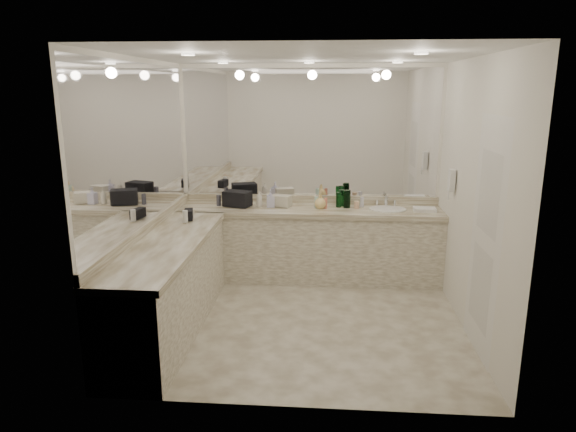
# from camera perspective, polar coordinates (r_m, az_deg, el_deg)

# --- Properties ---
(floor) EXTENTS (3.20, 3.20, 0.00)m
(floor) POSITION_cam_1_polar(r_m,az_deg,el_deg) (5.39, 1.71, -11.41)
(floor) COLOR beige
(floor) RESTS_ON ground
(ceiling) EXTENTS (3.20, 3.20, 0.00)m
(ceiling) POSITION_cam_1_polar(r_m,az_deg,el_deg) (4.87, 1.94, 17.40)
(ceiling) COLOR white
(ceiling) RESTS_ON floor
(wall_back) EXTENTS (3.20, 0.02, 2.60)m
(wall_back) POSITION_cam_1_polar(r_m,az_deg,el_deg) (6.44, 2.44, 4.96)
(wall_back) COLOR white
(wall_back) RESTS_ON floor
(wall_left) EXTENTS (0.02, 3.00, 2.60)m
(wall_left) POSITION_cam_1_polar(r_m,az_deg,el_deg) (5.29, -15.80, 2.45)
(wall_left) COLOR white
(wall_left) RESTS_ON floor
(wall_right) EXTENTS (0.02, 3.00, 2.60)m
(wall_right) POSITION_cam_1_polar(r_m,az_deg,el_deg) (5.15, 19.89, 1.85)
(wall_right) COLOR white
(wall_right) RESTS_ON floor
(vanity_back_base) EXTENTS (3.20, 0.60, 0.84)m
(vanity_back_base) POSITION_cam_1_polar(r_m,az_deg,el_deg) (6.35, 2.26, -3.33)
(vanity_back_base) COLOR silver
(vanity_back_base) RESTS_ON floor
(vanity_back_top) EXTENTS (3.20, 0.64, 0.06)m
(vanity_back_top) POSITION_cam_1_polar(r_m,az_deg,el_deg) (6.22, 2.29, 0.60)
(vanity_back_top) COLOR beige
(vanity_back_top) RESTS_ON vanity_back_base
(vanity_left_base) EXTENTS (0.60, 2.40, 0.84)m
(vanity_left_base) POSITION_cam_1_polar(r_m,az_deg,el_deg) (5.16, -13.13, -7.86)
(vanity_left_base) COLOR silver
(vanity_left_base) RESTS_ON floor
(vanity_left_top) EXTENTS (0.64, 2.42, 0.06)m
(vanity_left_top) POSITION_cam_1_polar(r_m,az_deg,el_deg) (5.01, -13.30, -3.08)
(vanity_left_top) COLOR beige
(vanity_left_top) RESTS_ON vanity_left_base
(backsplash_back) EXTENTS (3.20, 0.04, 0.10)m
(backsplash_back) POSITION_cam_1_polar(r_m,az_deg,el_deg) (6.49, 2.40, 1.88)
(backsplash_back) COLOR beige
(backsplash_back) RESTS_ON vanity_back_top
(backsplash_left) EXTENTS (0.04, 3.00, 0.10)m
(backsplash_left) POSITION_cam_1_polar(r_m,az_deg,el_deg) (5.36, -15.35, -1.22)
(backsplash_left) COLOR beige
(backsplash_left) RESTS_ON vanity_left_top
(mirror_back) EXTENTS (3.12, 0.01, 1.55)m
(mirror_back) POSITION_cam_1_polar(r_m,az_deg,el_deg) (6.38, 2.48, 9.16)
(mirror_back) COLOR white
(mirror_back) RESTS_ON wall_back
(mirror_left) EXTENTS (0.01, 2.92, 1.55)m
(mirror_left) POSITION_cam_1_polar(r_m,az_deg,el_deg) (5.21, -16.02, 7.57)
(mirror_left) COLOR white
(mirror_left) RESTS_ON wall_left
(sink) EXTENTS (0.44, 0.44, 0.03)m
(sink) POSITION_cam_1_polar(r_m,az_deg,el_deg) (6.27, 11.01, 0.68)
(sink) COLOR white
(sink) RESTS_ON vanity_back_top
(faucet) EXTENTS (0.24, 0.16, 0.14)m
(faucet) POSITION_cam_1_polar(r_m,az_deg,el_deg) (6.45, 10.84, 1.76)
(faucet) COLOR silver
(faucet) RESTS_ON vanity_back_top
(wall_phone) EXTENTS (0.06, 0.10, 0.24)m
(wall_phone) POSITION_cam_1_polar(r_m,az_deg,el_deg) (5.80, 17.73, 3.80)
(wall_phone) COLOR white
(wall_phone) RESTS_ON wall_right
(door) EXTENTS (0.02, 0.82, 2.10)m
(door) POSITION_cam_1_polar(r_m,az_deg,el_deg) (4.74, 21.05, -2.37)
(door) COLOR white
(door) RESTS_ON wall_right
(black_toiletry_bag) EXTENTS (0.36, 0.29, 0.18)m
(black_toiletry_bag) POSITION_cam_1_polar(r_m,az_deg,el_deg) (6.32, -5.65, 1.87)
(black_toiletry_bag) COLOR black
(black_toiletry_bag) RESTS_ON vanity_back_top
(black_bag_spill) EXTENTS (0.13, 0.21, 0.11)m
(black_bag_spill) POSITION_cam_1_polar(r_m,az_deg,el_deg) (5.76, -10.98, 0.12)
(black_bag_spill) COLOR black
(black_bag_spill) RESTS_ON vanity_left_top
(cream_cosmetic_case) EXTENTS (0.27, 0.21, 0.13)m
(cream_cosmetic_case) POSITION_cam_1_polar(r_m,az_deg,el_deg) (6.29, -0.77, 1.66)
(cream_cosmetic_case) COLOR beige
(cream_cosmetic_case) RESTS_ON vanity_back_top
(hand_towel) EXTENTS (0.27, 0.18, 0.04)m
(hand_towel) POSITION_cam_1_polar(r_m,az_deg,el_deg) (6.26, 14.95, 0.71)
(hand_towel) COLOR white
(hand_towel) RESTS_ON vanity_back_top
(lotion_left) EXTENTS (0.06, 0.06, 0.13)m
(lotion_left) POSITION_cam_1_polar(r_m,az_deg,el_deg) (5.63, -11.35, -0.11)
(lotion_left) COLOR white
(lotion_left) RESTS_ON vanity_left_top
(soap_bottle_a) EXTENTS (0.09, 0.09, 0.19)m
(soap_bottle_a) POSITION_cam_1_polar(r_m,az_deg,el_deg) (6.28, -3.22, 1.90)
(soap_bottle_a) COLOR silver
(soap_bottle_a) RESTS_ON vanity_back_top
(soap_bottle_b) EXTENTS (0.11, 0.11, 0.21)m
(soap_bottle_b) POSITION_cam_1_polar(r_m,az_deg,el_deg) (6.25, -1.95, 1.96)
(soap_bottle_b) COLOR silver
(soap_bottle_b) RESTS_ON vanity_back_top
(soap_bottle_c) EXTENTS (0.17, 0.17, 0.18)m
(soap_bottle_c) POSITION_cam_1_polar(r_m,az_deg,el_deg) (6.19, 3.61, 1.65)
(soap_bottle_c) COLOR #F3D07D
(soap_bottle_c) RESTS_ON vanity_back_top
(green_bottle_0) EXTENTS (0.07, 0.07, 0.21)m
(green_bottle_0) POSITION_cam_1_polar(r_m,az_deg,el_deg) (6.25, 6.51, 1.87)
(green_bottle_0) COLOR #0E501C
(green_bottle_0) RESTS_ON vanity_back_top
(green_bottle_1) EXTENTS (0.07, 0.07, 0.18)m
(green_bottle_1) POSITION_cam_1_polar(r_m,az_deg,el_deg) (6.29, 5.66, 1.81)
(green_bottle_1) COLOR #0E501C
(green_bottle_1) RESTS_ON vanity_back_top
(green_bottle_2) EXTENTS (0.07, 0.07, 0.22)m
(green_bottle_2) POSITION_cam_1_polar(r_m,az_deg,el_deg) (6.25, 6.63, 1.89)
(green_bottle_2) COLOR #0E501C
(green_bottle_2) RESTS_ON vanity_back_top
(green_bottle_3) EXTENTS (0.06, 0.06, 0.20)m
(green_bottle_3) POSITION_cam_1_polar(r_m,az_deg,el_deg) (6.36, 6.00, 2.03)
(green_bottle_3) COLOR #0E501C
(green_bottle_3) RESTS_ON vanity_back_top
(green_bottle_4) EXTENTS (0.07, 0.07, 0.21)m
(green_bottle_4) POSITION_cam_1_polar(r_m,az_deg,el_deg) (6.28, 6.65, 1.89)
(green_bottle_4) COLOR #0E501C
(green_bottle_4) RESTS_ON vanity_back_top
(amenity_bottle_0) EXTENTS (0.05, 0.05, 0.12)m
(amenity_bottle_0) POSITION_cam_1_polar(r_m,az_deg,el_deg) (6.33, 8.23, 1.54)
(amenity_bottle_0) COLOR silver
(amenity_bottle_0) RESTS_ON vanity_back_top
(amenity_bottle_1) EXTENTS (0.05, 0.05, 0.08)m
(amenity_bottle_1) POSITION_cam_1_polar(r_m,az_deg,el_deg) (6.43, -5.91, 1.63)
(amenity_bottle_1) COLOR #3F3F4C
(amenity_bottle_1) RESTS_ON vanity_back_top
(amenity_bottle_2) EXTENTS (0.05, 0.05, 0.14)m
(amenity_bottle_2) POSITION_cam_1_polar(r_m,az_deg,el_deg) (6.23, 3.19, 1.54)
(amenity_bottle_2) COLOR silver
(amenity_bottle_2) RESTS_ON vanity_back_top
(amenity_bottle_3) EXTENTS (0.05, 0.05, 0.13)m
(amenity_bottle_3) POSITION_cam_1_polar(r_m,az_deg,el_deg) (6.39, -7.71, 1.74)
(amenity_bottle_3) COLOR #3F3F4C
(amenity_bottle_3) RESTS_ON vanity_back_top
(amenity_bottle_4) EXTENTS (0.06, 0.06, 0.13)m
(amenity_bottle_4) POSITION_cam_1_polar(r_m,az_deg,el_deg) (6.27, -1.95, 1.58)
(amenity_bottle_4) COLOR white
(amenity_bottle_4) RESTS_ON vanity_back_top
(amenity_bottle_5) EXTENTS (0.06, 0.06, 0.12)m
(amenity_bottle_5) POSITION_cam_1_polar(r_m,az_deg,el_deg) (6.32, -4.98, 1.62)
(amenity_bottle_5) COLOR white
(amenity_bottle_5) RESTS_ON vanity_back_top
(amenity_bottle_6) EXTENTS (0.06, 0.06, 0.09)m
(amenity_bottle_6) POSITION_cam_1_polar(r_m,az_deg,el_deg) (6.24, 7.63, 1.24)
(amenity_bottle_6) COLOR #E0B28C
(amenity_bottle_6) RESTS_ON vanity_back_top
(amenity_bottle_7) EXTENTS (0.04, 0.04, 0.13)m
(amenity_bottle_7) POSITION_cam_1_polar(r_m,az_deg,el_deg) (6.20, 4.21, 1.43)
(amenity_bottle_7) COLOR #E57F66
(amenity_bottle_7) RESTS_ON vanity_back_top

